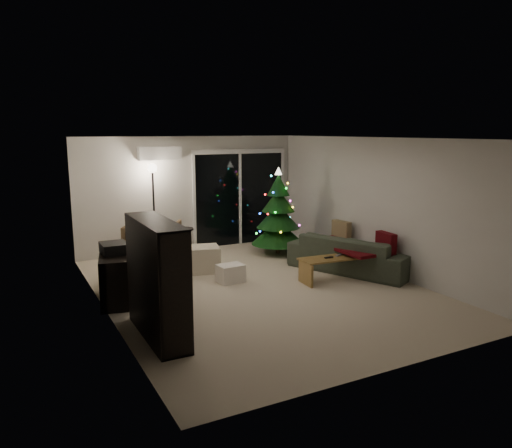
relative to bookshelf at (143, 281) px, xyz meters
The scene contains 18 objects.
room 3.77m from the bookshelf, 44.06° to the left, with size 6.50×7.51×2.60m.
bookshelf is the anchor object (origin of this frame).
media_cabinet 1.70m from the bookshelf, 90.00° to the left, with size 0.46×1.21×0.76m, color black.
stereo 1.66m from the bookshelf, 90.00° to the left, with size 0.38×0.46×0.16m, color black.
armchair 3.49m from the bookshelf, 71.93° to the left, with size 0.96×0.98×0.89m, color brown.
ottoman 3.17m from the bookshelf, 54.11° to the left, with size 0.53×0.53×0.48m, color beige.
cardboard_box_a 1.96m from the bookshelf, 61.92° to the left, with size 0.38×0.29×0.27m, color #EFDEC6.
cardboard_box_b 2.68m from the bookshelf, 40.45° to the left, with size 0.45×0.33×0.31m, color #EFDEC6.
side_table 4.55m from the bookshelf, 64.24° to the left, with size 0.43×0.43×0.54m, color black.
floor_lamp 4.27m from the bookshelf, 71.86° to the left, with size 0.30×0.30×1.90m, color black.
sofa 4.51m from the bookshelf, 16.57° to the left, with size 2.32×0.91×0.68m, color #424F39.
sofa_throw 4.40m from the bookshelf, 16.94° to the left, with size 0.73×1.67×0.06m, color #3C0403.
cushion_a 4.94m from the bookshelf, 22.98° to the left, with size 0.13×0.45×0.45m, color #76674B.
cushion_b 4.60m from the bookshelf, ahead, with size 0.13×0.45×0.45m, color #3C0403.
coffee_table 3.86m from the bookshelf, 14.47° to the left, with size 1.31×0.46×0.42m, color olive, non-canonical shape.
remote_a 3.69m from the bookshelf, 15.06° to the left, with size 0.16×0.05×0.02m, color black.
remote_b 3.94m from the bookshelf, 14.82° to the left, with size 0.15×0.04×0.02m, color slate.
christmas_tree 4.90m from the bookshelf, 39.63° to the left, with size 1.15×1.15×1.86m, color #18411C.
Camera 1 is at (-3.76, -7.12, 2.63)m, focal length 35.00 mm.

